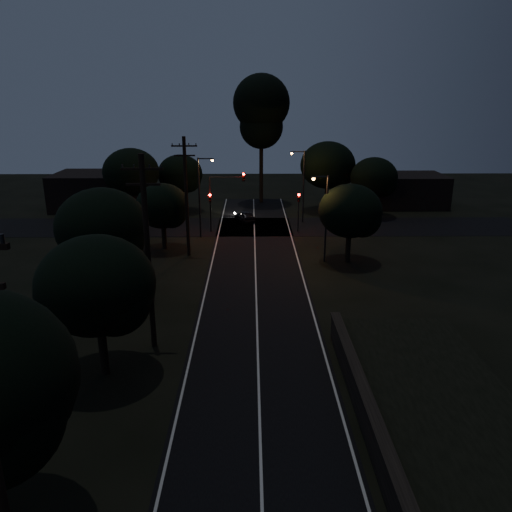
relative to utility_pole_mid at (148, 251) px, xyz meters
name	(u,v)px	position (x,y,z in m)	size (l,w,h in m)	color
road_surface	(255,258)	(6.00, 16.12, -5.73)	(60.00, 70.00, 0.03)	black
retaining_wall	(482,492)	(13.74, -12.00, -5.12)	(6.93, 26.00, 1.60)	black
utility_pole_mid	(148,251)	(0.00, 0.00, 0.00)	(2.20, 0.30, 11.00)	black
utility_pole_far	(186,195)	(0.00, 17.00, -0.25)	(2.20, 0.30, 10.50)	black
tree_left_b	(100,288)	(-1.79, -3.12, -0.92)	(5.84, 5.84, 7.43)	black
tree_left_c	(105,229)	(-4.28, 6.87, -0.60)	(6.29, 6.29, 7.94)	black
tree_left_d	(164,207)	(-2.33, 18.90, -1.74)	(4.87, 4.87, 6.18)	black
tree_far_nw	(182,175)	(-2.81, 34.89, -1.26)	(5.46, 5.46, 6.91)	black
tree_far_w	(133,174)	(-7.77, 30.87, -0.47)	(6.36, 6.36, 8.11)	black
tree_far_ne	(330,166)	(15.24, 34.86, -0.26)	(6.70, 6.70, 8.47)	black
tree_far_e	(376,178)	(20.19, 31.89, -1.25)	(5.46, 5.46, 6.93)	black
tree_right_a	(353,212)	(14.19, 14.89, -1.34)	(5.34, 5.34, 6.79)	black
tall_pine	(261,111)	(7.00, 40.00, 6.09)	(7.22, 7.22, 16.40)	black
building_left	(97,190)	(-14.00, 37.00, -3.54)	(10.00, 8.00, 4.40)	black
building_right	(408,190)	(26.00, 38.00, -3.74)	(9.00, 7.00, 4.00)	black
signal_left	(210,205)	(1.40, 24.99, -2.90)	(0.28, 0.35, 4.10)	black
signal_right	(299,205)	(10.60, 24.99, -2.90)	(0.28, 0.35, 4.10)	black
signal_mast	(226,191)	(3.09, 24.99, -1.40)	(3.70, 0.35, 6.25)	black
streetlight_a	(201,192)	(0.69, 23.00, -1.10)	(1.66, 0.26, 8.00)	black
streetlight_b	(302,182)	(11.31, 29.00, -1.10)	(1.66, 0.26, 8.00)	black
streetlight_c	(324,213)	(11.83, 15.00, -1.39)	(1.46, 0.26, 7.50)	black
car	(245,216)	(4.95, 29.47, -5.12)	(1.46, 3.62, 1.23)	black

